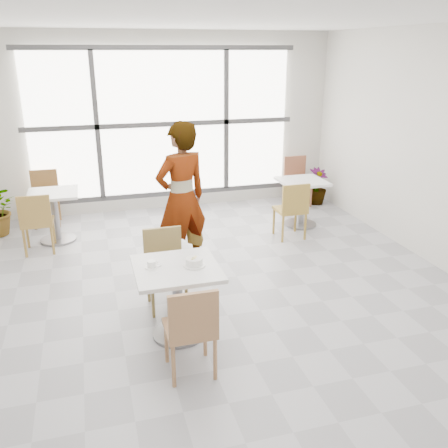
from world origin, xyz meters
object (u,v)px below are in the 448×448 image
object	(u,v)px
bg_table_left	(55,210)
bg_chair_right_far	(297,177)
oatmeal_bowl	(194,262)
bg_table_right	(301,196)
coffee_cup	(152,265)
bg_chair_right_near	(292,207)
person	(182,199)
bg_chair_left_far	(45,194)
plant_right	(317,186)
main_table	(177,288)
bg_chair_left_near	(36,220)
chair_far	(165,263)
chair_near	(191,326)

from	to	relation	value
bg_table_left	bg_chair_right_far	world-z (taller)	bg_chair_right_far
oatmeal_bowl	bg_table_left	size ratio (longest dim) A/B	0.28
bg_table_left	bg_table_right	distance (m)	3.78
coffee_cup	bg_chair_right_near	bearing A→B (deg)	41.14
coffee_cup	person	size ratio (longest dim) A/B	0.08
bg_table_right	bg_chair_right_near	bearing A→B (deg)	-126.64
oatmeal_bowl	bg_chair_right_far	distance (m)	4.64
bg_chair_left_far	plant_right	distance (m)	4.72
oatmeal_bowl	bg_chair_right_near	bearing A→B (deg)	47.46
bg_table_left	bg_table_right	size ratio (longest dim) A/B	1.00
bg_table_left	bg_chair_left_far	distance (m)	0.88
person	bg_chair_right_far	distance (m)	3.41
main_table	bg_chair_left_near	xyz separation A→B (m)	(-1.47, 2.55, -0.02)
bg_chair_right_near	main_table	bearing A→B (deg)	44.67
coffee_cup	main_table	bearing A→B (deg)	-11.56
bg_table_left	bg_chair_left_near	xyz separation A→B (m)	(-0.22, -0.44, 0.01)
main_table	bg_table_left	size ratio (longest dim) A/B	1.07
bg_chair_left_far	person	bearing A→B (deg)	-52.81
person	bg_chair_right_far	bearing A→B (deg)	-159.43
bg_chair_left_near	coffee_cup	bearing A→B (deg)	116.42
main_table	person	distance (m)	1.59
person	bg_chair_right_near	world-z (taller)	person
person	bg_table_left	bearing A→B (deg)	-63.23
bg_table_left	plant_right	world-z (taller)	bg_table_left
main_table	bg_chair_right_near	bearing A→B (deg)	44.67
chair_far	bg_chair_left_near	world-z (taller)	same
oatmeal_bowl	bg_chair_right_near	xyz separation A→B (m)	(1.96, 2.13, -0.29)
bg_chair_left_far	bg_chair_right_far	world-z (taller)	same
person	coffee_cup	bearing A→B (deg)	47.84
coffee_cup	bg_chair_left_near	size ratio (longest dim) A/B	0.18
chair_near	person	distance (m)	2.24
main_table	chair_far	world-z (taller)	chair_far
person	bg_chair_left_far	distance (m)	2.99
chair_far	bg_chair_left_far	distance (m)	3.49
chair_far	bg_table_left	xyz separation A→B (m)	(-1.24, 2.32, -0.01)
bg_chair_left_near	bg_chair_right_far	distance (m)	4.53
oatmeal_bowl	bg_table_right	xyz separation A→B (m)	(2.34, 2.65, -0.31)
person	bg_chair_right_near	size ratio (longest dim) A/B	2.20
coffee_cup	bg_chair_left_far	size ratio (longest dim) A/B	0.18
bg_table_left	bg_chair_left_far	size ratio (longest dim) A/B	0.86
main_table	bg_chair_right_far	bearing A→B (deg)	51.84
main_table	coffee_cup	distance (m)	0.35
bg_chair_left_near	bg_chair_right_near	xyz separation A→B (m)	(3.60, -0.45, 0.00)
oatmeal_bowl	bg_table_left	xyz separation A→B (m)	(-1.42, 3.02, -0.31)
oatmeal_bowl	coffee_cup	distance (m)	0.40
bg_chair_right_far	bg_chair_left_near	bearing A→B (deg)	-165.28
bg_chair_left_near	bg_table_left	bearing A→B (deg)	-116.55
main_table	bg_chair_left_near	world-z (taller)	bg_chair_left_near
main_table	bg_chair_right_far	size ratio (longest dim) A/B	0.92
plant_right	bg_table_left	bearing A→B (deg)	-172.31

